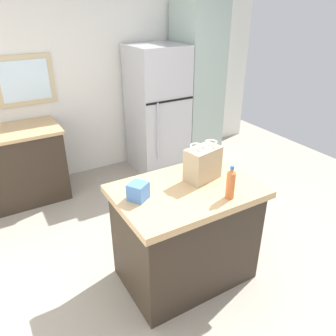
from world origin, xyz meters
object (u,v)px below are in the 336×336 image
at_px(kitchen_island, 186,233).
at_px(tall_cabinet, 197,86).
at_px(refrigerator, 157,110).
at_px(small_box, 138,191).
at_px(bottle, 231,184).
at_px(shopping_bag, 203,164).

bearing_deg(kitchen_island, tall_cabinet, 53.53).
height_order(refrigerator, tall_cabinet, tall_cabinet).
distance_m(kitchen_island, refrigerator, 2.31).
xyz_separation_m(kitchen_island, small_box, (-0.41, 0.05, 0.52)).
xyz_separation_m(refrigerator, bottle, (-0.69, -2.38, 0.17)).
bearing_deg(small_box, refrigerator, 57.64).
xyz_separation_m(refrigerator, small_box, (-1.29, -2.04, 0.11)).
relative_size(shopping_bag, bottle, 1.21).
bearing_deg(tall_cabinet, refrigerator, -179.98).
distance_m(small_box, bottle, 0.69).
distance_m(kitchen_island, bottle, 0.67).
bearing_deg(kitchen_island, shopping_bag, 19.16).
bearing_deg(shopping_bag, refrigerator, 71.12).
relative_size(refrigerator, small_box, 12.88).
bearing_deg(kitchen_island, bottle, -54.54).
xyz_separation_m(kitchen_island, bottle, (0.20, -0.28, 0.57)).
height_order(kitchen_island, bottle, bottle).
bearing_deg(tall_cabinet, small_box, -133.75).
relative_size(refrigerator, tall_cabinet, 0.77).
distance_m(refrigerator, tall_cabinet, 0.71).
distance_m(refrigerator, small_box, 2.42).
xyz_separation_m(tall_cabinet, small_box, (-1.96, -2.04, -0.15)).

